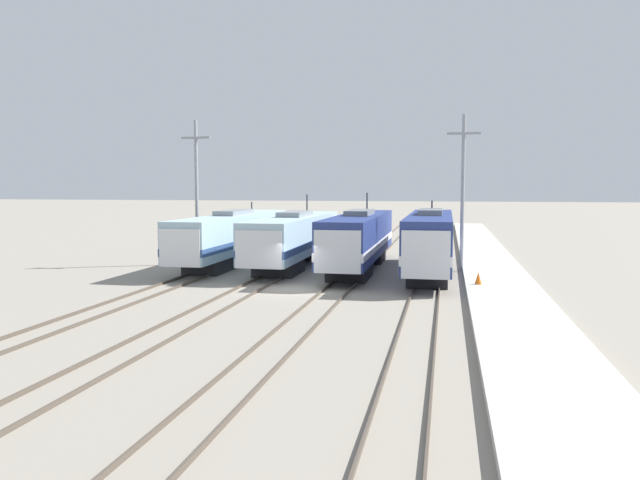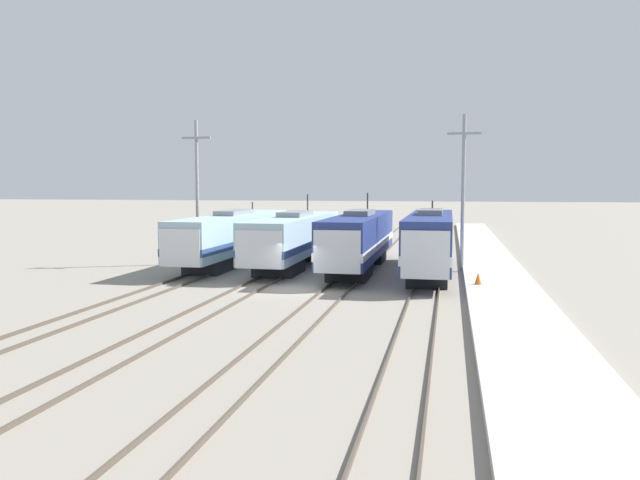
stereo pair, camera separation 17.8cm
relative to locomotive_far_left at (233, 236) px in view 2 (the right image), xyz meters
The scene contains 13 objects.
ground_plane 12.93m from the locomotive_far_left, 54.93° to the right, with size 400.00×400.00×0.00m, color gray.
rail_pair_far_left 10.64m from the locomotive_far_left, 90.00° to the right, with size 1.50×120.00×0.15m.
rail_pair_center_left 11.71m from the locomotive_far_left, 64.92° to the right, with size 1.51×120.00×0.15m.
rail_pair_center_right 14.45m from the locomotive_far_left, 46.89° to the right, with size 1.51×120.00×0.15m.
rail_pair_far_right 18.12m from the locomotive_far_left, 35.46° to the right, with size 1.50×120.00×0.15m.
locomotive_far_left is the anchor object (origin of this frame).
locomotive_center_left 4.94m from the locomotive_far_left, ahead, with size 3.14×18.13×5.15m.
locomotive_center_right 9.92m from the locomotive_far_left, ahead, with size 2.93×18.15×5.31m.
locomotive_far_right 15.05m from the locomotive_far_left, 12.83° to the right, with size 2.81×17.13×4.78m.
catenary_tower_left 4.38m from the locomotive_far_left, 163.66° to the right, with size 2.23×0.25×10.62m.
catenary_tower_right 17.14m from the locomotive_far_left, ahead, with size 2.23×0.25×10.62m.
platform 21.61m from the locomotive_far_left, 29.04° to the right, with size 4.00×120.00×0.33m.
traffic_cone 19.50m from the locomotive_far_left, 25.75° to the right, with size 0.39×0.39×0.68m.
Camera 2 is at (8.56, -33.67, 5.85)m, focal length 35.00 mm.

